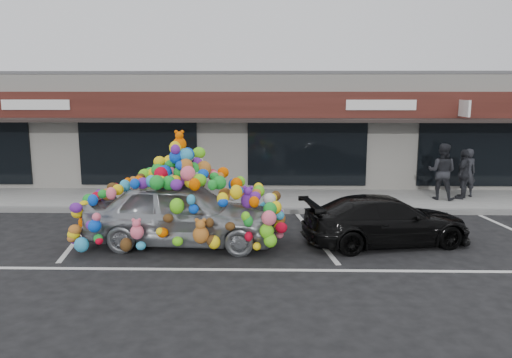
{
  "coord_description": "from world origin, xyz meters",
  "views": [
    {
      "loc": [
        1.57,
        -12.09,
        3.67
      ],
      "look_at": [
        1.28,
        1.4,
        1.25
      ],
      "focal_mm": 35.0,
      "sensor_mm": 36.0,
      "label": 1
    }
  ],
  "objects_px": {
    "pedestrian_b": "(442,171)",
    "pedestrian_c": "(464,174)",
    "pedestrian_a": "(467,173)",
    "toy_car": "(182,205)",
    "black_sedan": "(386,220)"
  },
  "relations": [
    {
      "from": "toy_car",
      "to": "black_sedan",
      "type": "distance_m",
      "value": 4.9
    },
    {
      "from": "toy_car",
      "to": "pedestrian_c",
      "type": "height_order",
      "value": "toy_car"
    },
    {
      "from": "toy_car",
      "to": "black_sedan",
      "type": "bearing_deg",
      "value": -85.02
    },
    {
      "from": "pedestrian_b",
      "to": "pedestrian_c",
      "type": "xyz_separation_m",
      "value": [
        0.74,
        0.12,
        -0.1
      ]
    },
    {
      "from": "black_sedan",
      "to": "pedestrian_c",
      "type": "xyz_separation_m",
      "value": [
        3.54,
        4.48,
        0.38
      ]
    },
    {
      "from": "toy_car",
      "to": "pedestrian_c",
      "type": "distance_m",
      "value": 9.6
    },
    {
      "from": "pedestrian_a",
      "to": "toy_car",
      "type": "bearing_deg",
      "value": 26.28
    },
    {
      "from": "toy_car",
      "to": "pedestrian_c",
      "type": "bearing_deg",
      "value": -57.71
    },
    {
      "from": "pedestrian_b",
      "to": "pedestrian_c",
      "type": "relative_size",
      "value": 1.12
    },
    {
      "from": "black_sedan",
      "to": "pedestrian_b",
      "type": "distance_m",
      "value": 5.21
    },
    {
      "from": "pedestrian_a",
      "to": "pedestrian_b",
      "type": "height_order",
      "value": "pedestrian_b"
    },
    {
      "from": "black_sedan",
      "to": "pedestrian_a",
      "type": "distance_m",
      "value": 6.1
    },
    {
      "from": "pedestrian_a",
      "to": "pedestrian_c",
      "type": "relative_size",
      "value": 0.99
    },
    {
      "from": "toy_car",
      "to": "pedestrian_b",
      "type": "bearing_deg",
      "value": -56.08
    },
    {
      "from": "pedestrian_b",
      "to": "toy_car",
      "type": "bearing_deg",
      "value": 58.1
    }
  ]
}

